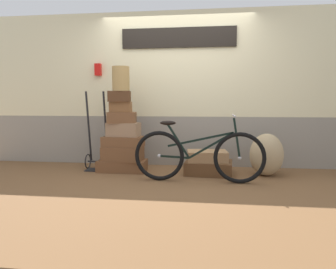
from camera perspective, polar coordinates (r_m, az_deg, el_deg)
name	(u,v)px	position (r m, az deg, el deg)	size (l,w,h in m)	color
ground	(171,178)	(4.49, 0.65, -8.19)	(8.77, 5.20, 0.06)	brown
station_building	(178,90)	(5.19, 1.85, 8.51)	(6.77, 0.74, 2.58)	gray
suitcase_0	(122,166)	(4.81, -8.64, -5.85)	(0.75, 0.38, 0.18)	brown
suitcase_1	(123,153)	(4.75, -8.57, -3.57)	(0.61, 0.35, 0.22)	brown
suitcase_2	(123,141)	(4.75, -8.49, -1.30)	(0.62, 0.33, 0.16)	brown
suitcase_3	(123,130)	(4.74, -8.43, 0.93)	(0.49, 0.26, 0.21)	#937051
suitcase_4	(122,117)	(4.71, -8.73, 3.21)	(0.43, 0.24, 0.17)	brown
suitcase_5	(121,107)	(4.73, -8.96, 5.19)	(0.33, 0.17, 0.16)	brown
suitcase_6	(119,96)	(4.70, -9.20, 7.15)	(0.33, 0.19, 0.16)	#4C2D19
suitcase_7	(209,167)	(4.62, 7.70, -6.20)	(0.69, 0.50, 0.20)	brown
suitcase_8	(207,156)	(4.58, 7.44, -4.05)	(0.59, 0.39, 0.15)	#9E754C
wicker_basket	(121,79)	(4.73, -8.93, 10.37)	(0.26, 0.26, 0.37)	#A8844C
luggage_trolley	(97,149)	(4.99, -13.26, -2.74)	(0.36, 0.34, 1.25)	black
burlap_sack	(267,155)	(4.66, 18.16, -3.66)	(0.49, 0.41, 0.62)	tan
bicycle	(198,155)	(4.10, 5.75, -3.96)	(1.77, 0.46, 0.92)	black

